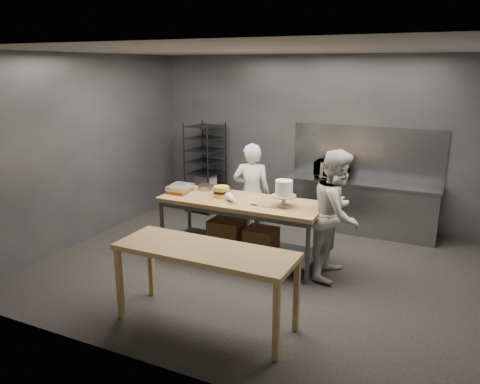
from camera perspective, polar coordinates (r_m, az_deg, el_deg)
The scene contains 16 objects.
ground at distance 6.81m, azimuth 1.90°, elevation -9.17°, with size 6.00×6.00×0.00m, color black.
back_wall at distance 8.65m, azimuth 8.70°, elevation 6.33°, with size 6.00×0.04×3.00m, color #4C4F54.
work_table at distance 6.90m, azimuth 0.16°, elevation -3.70°, with size 2.40×0.90×0.92m.
near_counter at distance 5.11m, azimuth -4.28°, elevation -7.79°, with size 2.00×0.70×0.90m.
back_counter at distance 8.34m, azimuth 14.34°, elevation -1.69°, with size 2.60×0.60×0.90m.
splashback_panel at distance 8.42m, azimuth 15.15°, elevation 4.71°, with size 2.60×0.02×0.90m, color slate.
speed_rack at distance 9.19m, azimuth -4.24°, elevation 2.90°, with size 0.67×0.72×1.75m.
chef_behind at distance 7.49m, azimuth 1.42°, elevation -0.21°, with size 0.60×0.39×1.64m, color silver.
chef_right at distance 6.40m, azimuth 11.73°, elevation -2.67°, with size 0.85×0.66×1.75m, color beige.
microwave at distance 8.30m, azimuth 11.08°, elevation 2.69°, with size 0.54×0.37×0.30m, color black.
frosted_cake_stand at distance 6.44m, azimuth 5.39°, elevation 0.21°, with size 0.34×0.34×0.37m.
layer_cake at distance 6.92m, azimuth -2.31°, elevation 0.04°, with size 0.23×0.23×0.16m.
cake_pans at distance 7.24m, azimuth -3.15°, elevation 0.38°, with size 0.57×0.28×0.07m.
piping_bag at distance 6.59m, azimuth -0.90°, elevation -0.89°, with size 0.12×0.12×0.38m, color white.
offset_spatula at distance 6.48m, azimuth 2.42°, elevation -1.70°, with size 0.36×0.02×0.02m.
pastry_clamshells at distance 7.24m, azimuth -7.32°, elevation 0.43°, with size 0.34×0.41×0.11m.
Camera 1 is at (2.47, -5.69, 2.81)m, focal length 35.00 mm.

